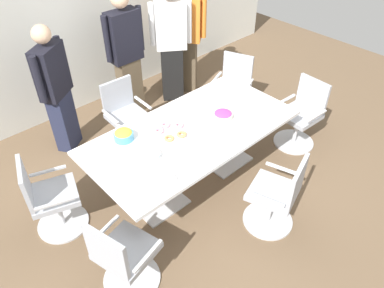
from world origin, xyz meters
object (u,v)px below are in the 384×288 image
object	(u,v)px
office_chair_4	(277,197)
person_standing_3	(186,35)
office_chair_5	(301,117)
donut_platter	(171,131)
office_chair_1	(126,119)
snack_bowl_candy_mix	(223,115)
plate_stack	(151,155)
napkin_pile	(165,179)
office_chair_2	(50,200)
person_standing_0	(56,89)
conference_table	(192,139)
office_chair_0	(233,90)
person_standing_2	(171,43)
snack_bowl_chips_yellow	(124,135)
person_standing_1	(126,54)
office_chair_3	(124,259)

from	to	relation	value
office_chair_4	person_standing_3	world-z (taller)	person_standing_3
office_chair_5	donut_platter	distance (m)	1.88
donut_platter	office_chair_5	bearing A→B (deg)	-17.54
office_chair_1	snack_bowl_candy_mix	xyz separation A→B (m)	(0.59, -1.17, 0.38)
plate_stack	napkin_pile	xyz separation A→B (m)	(-0.12, -0.36, -0.00)
office_chair_4	office_chair_2	bearing A→B (deg)	120.56
office_chair_1	person_standing_0	bearing A→B (deg)	-37.48
office_chair_2	office_chair_4	distance (m)	2.32
conference_table	office_chair_0	size ratio (longest dim) A/B	2.64
person_standing_2	snack_bowl_chips_yellow	world-z (taller)	person_standing_2
office_chair_4	person_standing_0	world-z (taller)	person_standing_0
office_chair_0	person_standing_3	size ratio (longest dim) A/B	0.51
snack_bowl_chips_yellow	donut_platter	xyz separation A→B (m)	(0.44, -0.26, -0.04)
office_chair_0	person_standing_3	world-z (taller)	person_standing_3
office_chair_4	plate_stack	bearing A→B (deg)	109.38
office_chair_1	office_chair_2	world-z (taller)	same
office_chair_1	office_chair_2	xyz separation A→B (m)	(-1.39, -0.65, 0.00)
office_chair_0	office_chair_1	distance (m)	1.62
office_chair_2	donut_platter	size ratio (longest dim) A/B	2.51
office_chair_5	person_standing_2	world-z (taller)	person_standing_2
person_standing_1	napkin_pile	distance (m)	2.36
snack_bowl_candy_mix	office_chair_0	bearing A→B (deg)	35.88
snack_bowl_candy_mix	plate_stack	bearing A→B (deg)	179.08
office_chair_0	office_chair_2	distance (m)	2.95
office_chair_0	person_standing_2	bearing A→B (deg)	-2.00
office_chair_5	office_chair_2	bearing A→B (deg)	76.86
napkin_pile	office_chair_0	bearing A→B (deg)	26.22
office_chair_3	office_chair_4	world-z (taller)	same
person_standing_0	person_standing_3	size ratio (longest dim) A/B	0.94
office_chair_1	snack_bowl_chips_yellow	world-z (taller)	office_chair_1
plate_stack	napkin_pile	world-z (taller)	plate_stack
conference_table	office_chair_5	world-z (taller)	office_chair_5
snack_bowl_chips_yellow	plate_stack	size ratio (longest dim) A/B	1.09
office_chair_0	plate_stack	size ratio (longest dim) A/B	4.68
office_chair_1	person_standing_3	distance (m)	1.72
person_standing_1	person_standing_2	xyz separation A→B (m)	(0.72, -0.11, -0.02)
person_standing_2	snack_bowl_candy_mix	size ratio (longest dim) A/B	7.81
office_chair_0	snack_bowl_candy_mix	xyz separation A→B (m)	(-0.97, -0.70, 0.38)
conference_table	office_chair_5	bearing A→B (deg)	-15.63
office_chair_4	snack_bowl_chips_yellow	size ratio (longest dim) A/B	4.31
plate_stack	person_standing_0	bearing A→B (deg)	95.70
person_standing_0	plate_stack	bearing A→B (deg)	60.72
office_chair_3	napkin_pile	xyz separation A→B (m)	(0.66, 0.21, 0.37)
office_chair_5	donut_platter	bearing A→B (deg)	75.22
office_chair_5	person_standing_2	xyz separation A→B (m)	(-0.51, 2.02, 0.53)
person_standing_2	napkin_pile	distance (m)	2.67
snack_bowl_candy_mix	donut_platter	world-z (taller)	snack_bowl_candy_mix
conference_table	snack_bowl_chips_yellow	world-z (taller)	snack_bowl_chips_yellow
office_chair_2	snack_bowl_chips_yellow	bearing A→B (deg)	104.08
person_standing_3	snack_bowl_candy_mix	bearing A→B (deg)	110.78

